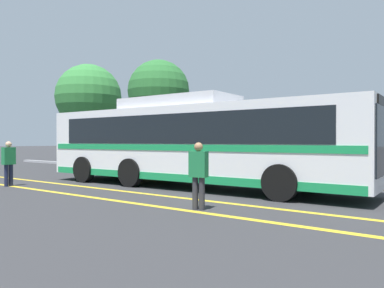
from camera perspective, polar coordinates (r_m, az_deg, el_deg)
ground_plane at (r=12.53m, az=5.45°, el=-6.93°), size 220.00×220.00×0.00m
lane_strip_0 at (r=11.50m, az=-6.62°, el=-7.58°), size 32.02×0.20×0.01m
lane_strip_1 at (r=10.50m, az=-12.09°, el=-8.36°), size 32.02×0.20×0.01m
curb_strip at (r=17.55m, az=10.13°, el=-4.58°), size 40.02×0.36×0.15m
transit_bus at (r=13.08m, az=-0.07°, el=0.39°), size 12.39×2.90×3.17m
parked_car_0 at (r=22.77m, az=-14.25°, el=-1.82°), size 4.47×1.98×1.39m
parked_car_1 at (r=18.80m, az=-2.86°, el=-2.03°), size 4.44×2.22×1.62m
pedestrian_0 at (r=8.77m, az=1.00°, el=-4.26°), size 0.45×0.29×1.58m
pedestrian_2 at (r=14.83m, az=-26.16°, el=-2.33°), size 0.24×0.43×1.60m
tree_1 at (r=29.72m, az=-15.48°, el=6.92°), size 4.93×4.93×7.44m
tree_2 at (r=24.11m, az=-5.10°, el=8.04°), size 3.91×3.91×6.77m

